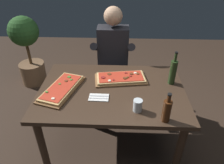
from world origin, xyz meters
TOP-DOWN VIEW (x-y plane):
  - ground_plane at (0.00, 0.00)m, footprint 6.40×6.40m
  - dining_table at (0.00, 0.00)m, footprint 1.40×0.96m
  - pizza_rectangular_front at (0.08, 0.17)m, footprint 0.56×0.32m
  - pizza_rectangular_left at (-0.48, -0.03)m, footprint 0.39×0.59m
  - wine_bottle_dark at (0.44, -0.41)m, footprint 0.07×0.07m
  - oil_bottle_amber at (0.59, 0.13)m, footprint 0.07×0.07m
  - tumbler_near_camera at (0.23, -0.30)m, footprint 0.08×0.08m
  - napkin_cutlery_set at (-0.11, -0.14)m, footprint 0.18×0.11m
  - diner_chair at (-0.02, 0.86)m, footprint 0.44×0.44m
  - seated_diner at (-0.02, 0.74)m, footprint 0.53×0.41m
  - potted_plant_corner at (-1.33, 1.21)m, footprint 0.43×0.43m

SIDE VIEW (x-z plane):
  - ground_plane at x=0.00m, z-range 0.00..0.00m
  - diner_chair at x=-0.02m, z-range 0.05..0.92m
  - potted_plant_corner at x=-1.33m, z-range 0.06..1.14m
  - dining_table at x=0.00m, z-range 0.27..1.01m
  - seated_diner at x=-0.02m, z-range 0.08..1.41m
  - napkin_cutlery_set at x=-0.11m, z-range 0.74..0.75m
  - pizza_rectangular_left at x=-0.48m, z-range 0.74..0.78m
  - pizza_rectangular_front at x=0.08m, z-range 0.74..0.78m
  - tumbler_near_camera at x=0.23m, z-range 0.73..0.84m
  - wine_bottle_dark at x=0.44m, z-range 0.71..0.97m
  - oil_bottle_amber at x=0.59m, z-range 0.70..1.05m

